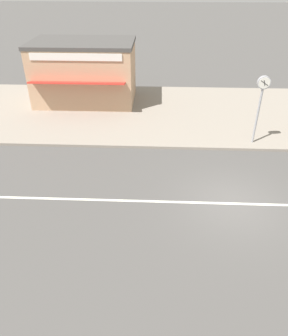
{
  "coord_description": "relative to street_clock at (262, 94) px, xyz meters",
  "views": [
    {
      "loc": [
        -3.29,
        -11.02,
        8.68
      ],
      "look_at": [
        -3.85,
        1.38,
        0.8
      ],
      "focal_mm": 35.0,
      "sensor_mm": 36.0,
      "label": 1
    }
  ],
  "objects": [
    {
      "name": "lane_centre_stripe",
      "position": [
        -2.0,
        -5.37,
        -2.91
      ],
      "size": [
        50.4,
        0.14,
        0.01
      ],
      "primitive_type": "cube",
      "color": "silver",
      "rests_on": "ground"
    },
    {
      "name": "street_clock",
      "position": [
        0.0,
        0.0,
        0.0
      ],
      "size": [
        0.66,
        0.22,
        3.7
      ],
      "color": "#9E9EA3",
      "rests_on": "kerb_strip"
    },
    {
      "name": "shopfront_corner_warung",
      "position": [
        -10.4,
        5.97,
        -0.71
      ],
      "size": [
        6.88,
        4.92,
        4.09
      ],
      "color": "tan",
      "rests_on": "kerb_strip"
    },
    {
      "name": "kerb_strip",
      "position": [
        -2.0,
        4.24,
        -2.84
      ],
      "size": [
        68.0,
        10.0,
        0.15
      ],
      "primitive_type": "cube",
      "color": "gray",
      "rests_on": "ground"
    },
    {
      "name": "ground_plane",
      "position": [
        -2.0,
        -5.37,
        -2.91
      ],
      "size": [
        160.0,
        160.0,
        0.0
      ],
      "primitive_type": "plane",
      "color": "#4C4947"
    }
  ]
}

